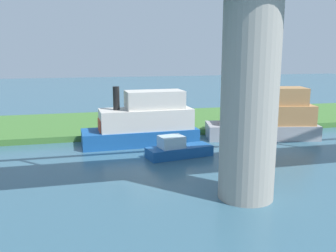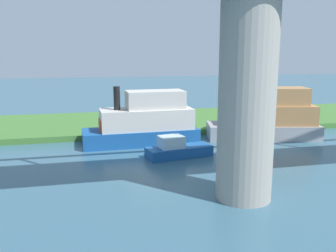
% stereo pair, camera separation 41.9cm
% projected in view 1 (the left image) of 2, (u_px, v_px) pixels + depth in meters
% --- Properties ---
extents(ground_plane, '(160.00, 160.00, 0.00)m').
position_uv_depth(ground_plane, '(140.00, 138.00, 31.18)').
color(ground_plane, '#386075').
extents(grassy_bank, '(80.00, 12.00, 0.50)m').
position_uv_depth(grassy_bank, '(130.00, 123.00, 36.83)').
color(grassy_bank, '#427533').
rests_on(grassy_bank, ground).
extents(bridge_pylon, '(2.75, 2.75, 10.27)m').
position_uv_depth(bridge_pylon, '(250.00, 96.00, 17.56)').
color(bridge_pylon, '#9E998E').
rests_on(bridge_pylon, ground).
extents(person_on_bank, '(0.42, 0.42, 1.39)m').
position_uv_depth(person_on_bank, '(145.00, 120.00, 33.00)').
color(person_on_bank, '#2D334C').
rests_on(person_on_bank, grassy_bank).
extents(mooring_post, '(0.20, 0.20, 0.96)m').
position_uv_depth(mooring_post, '(109.00, 125.00, 32.03)').
color(mooring_post, brown).
rests_on(mooring_post, grassy_bank).
extents(riverboat_paddlewheel, '(9.12, 3.23, 4.63)m').
position_uv_depth(riverboat_paddlewheel, '(144.00, 123.00, 29.13)').
color(riverboat_paddlewheel, '#195199').
rests_on(riverboat_paddlewheel, ground).
extents(motorboat_red, '(9.68, 5.02, 4.72)m').
position_uv_depth(motorboat_red, '(265.00, 118.00, 31.14)').
color(motorboat_red, '#99999E').
rests_on(motorboat_red, ground).
extents(motorboat_white, '(4.82, 2.44, 1.53)m').
position_uv_depth(motorboat_white, '(177.00, 149.00, 25.64)').
color(motorboat_white, '#195199').
rests_on(motorboat_white, ground).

